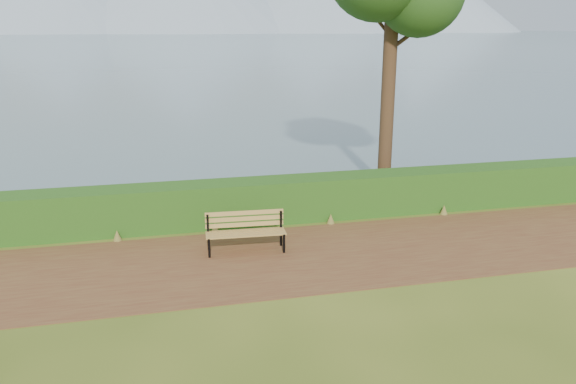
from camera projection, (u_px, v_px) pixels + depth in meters
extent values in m
plane|color=#3B4E16|center=(283.00, 265.00, 10.87)|extent=(140.00, 140.00, 0.00)
cube|color=brown|center=(280.00, 258.00, 11.15)|extent=(40.00, 3.40, 0.01)
cube|color=#1E4513|center=(259.00, 201.00, 13.16)|extent=(32.00, 0.85, 1.00)
cube|color=slate|center=(157.00, 36.00, 253.62)|extent=(700.00, 510.00, 0.00)
cone|color=#8193AC|center=(139.00, 7.00, 405.20)|extent=(120.00, 120.00, 35.00)
cone|color=#8193AC|center=(352.00, 5.00, 434.65)|extent=(130.00, 130.00, 40.00)
cube|color=black|center=(209.00, 248.00, 11.14)|extent=(0.05, 0.06, 0.40)
cube|color=black|center=(208.00, 233.00, 11.46)|extent=(0.05, 0.06, 0.77)
cube|color=black|center=(208.00, 237.00, 11.28)|extent=(0.07, 0.47, 0.04)
cube|color=black|center=(284.00, 244.00, 11.38)|extent=(0.05, 0.06, 0.40)
cube|color=black|center=(281.00, 228.00, 11.70)|extent=(0.05, 0.06, 0.77)
cube|color=black|center=(282.00, 232.00, 11.52)|extent=(0.07, 0.47, 0.04)
cube|color=#AD8643|center=(247.00, 236.00, 11.23)|extent=(1.62, 0.18, 0.03)
cube|color=#AD8643|center=(246.00, 234.00, 11.34)|extent=(1.62, 0.18, 0.03)
cube|color=#AD8643|center=(246.00, 232.00, 11.45)|extent=(1.62, 0.18, 0.03)
cube|color=#AD8643|center=(245.00, 230.00, 11.55)|extent=(1.62, 0.18, 0.03)
cube|color=#AD8643|center=(245.00, 224.00, 11.57)|extent=(1.61, 0.14, 0.09)
cube|color=#AD8643|center=(245.00, 219.00, 11.54)|extent=(1.61, 0.14, 0.09)
cube|color=#AD8643|center=(244.00, 213.00, 11.50)|extent=(1.61, 0.14, 0.09)
cylinder|color=#342115|center=(389.00, 67.00, 15.05)|extent=(0.38, 0.38, 6.78)
cylinder|color=#342115|center=(406.00, 38.00, 14.93)|extent=(0.99, 0.11, 0.74)
cylinder|color=#342115|center=(377.00, 19.00, 14.71)|extent=(0.77, 0.36, 0.68)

